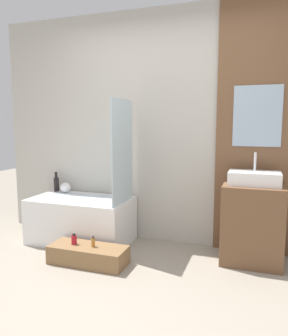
{
  "coord_description": "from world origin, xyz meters",
  "views": [
    {
      "loc": [
        0.95,
        -2.0,
        1.35
      ],
      "look_at": [
        0.01,
        0.72,
        0.96
      ],
      "focal_mm": 35.0,
      "sensor_mm": 36.0,
      "label": 1
    }
  ],
  "objects_px": {
    "sink": "(254,178)",
    "bottle_soap_secondary": "(93,242)",
    "vase_tall_dark": "(56,183)",
    "bottle_soap_primary": "(74,239)",
    "wooden_step_bench": "(88,255)",
    "vase_round_light": "(65,188)",
    "bathtub": "(81,220)"
  },
  "relations": [
    {
      "from": "sink",
      "to": "bottle_soap_secondary",
      "type": "xyz_separation_m",
      "value": [
        -1.43,
        -0.58,
        -0.61
      ]
    },
    {
      "from": "vase_tall_dark",
      "to": "bottle_soap_primary",
      "type": "relative_size",
      "value": 2.27
    },
    {
      "from": "wooden_step_bench",
      "to": "vase_round_light",
      "type": "relative_size",
      "value": 6.14
    },
    {
      "from": "vase_tall_dark",
      "to": "bathtub",
      "type": "bearing_deg",
      "value": -26.58
    },
    {
      "from": "bathtub",
      "to": "vase_tall_dark",
      "type": "xyz_separation_m",
      "value": [
        -0.48,
        0.24,
        0.35
      ]
    },
    {
      "from": "bottle_soap_secondary",
      "to": "wooden_step_bench",
      "type": "bearing_deg",
      "value": 180.0
    },
    {
      "from": "bathtub",
      "to": "bottle_soap_primary",
      "type": "xyz_separation_m",
      "value": [
        0.22,
        -0.52,
        -0.03
      ]
    },
    {
      "from": "vase_round_light",
      "to": "bottle_soap_secondary",
      "type": "relative_size",
      "value": 1.19
    },
    {
      "from": "wooden_step_bench",
      "to": "bottle_soap_secondary",
      "type": "height_order",
      "value": "bottle_soap_secondary"
    },
    {
      "from": "wooden_step_bench",
      "to": "bottle_soap_secondary",
      "type": "distance_m",
      "value": 0.15
    },
    {
      "from": "bathtub",
      "to": "vase_round_light",
      "type": "relative_size",
      "value": 9.09
    },
    {
      "from": "vase_round_light",
      "to": "bathtub",
      "type": "bearing_deg",
      "value": -32.17
    },
    {
      "from": "vase_round_light",
      "to": "bottle_soap_secondary",
      "type": "height_order",
      "value": "vase_round_light"
    },
    {
      "from": "bathtub",
      "to": "bottle_soap_secondary",
      "type": "height_order",
      "value": "bathtub"
    },
    {
      "from": "bathtub",
      "to": "sink",
      "type": "xyz_separation_m",
      "value": [
        1.86,
        0.06,
        0.58
      ]
    },
    {
      "from": "bottle_soap_primary",
      "to": "sink",
      "type": "bearing_deg",
      "value": 19.42
    },
    {
      "from": "bathtub",
      "to": "wooden_step_bench",
      "type": "relative_size",
      "value": 1.48
    },
    {
      "from": "wooden_step_bench",
      "to": "sink",
      "type": "distance_m",
      "value": 1.76
    },
    {
      "from": "sink",
      "to": "bottle_soap_primary",
      "type": "xyz_separation_m",
      "value": [
        -1.64,
        -0.58,
        -0.61
      ]
    },
    {
      "from": "vase_tall_dark",
      "to": "bottle_soap_primary",
      "type": "height_order",
      "value": "vase_tall_dark"
    },
    {
      "from": "vase_tall_dark",
      "to": "bottle_soap_primary",
      "type": "xyz_separation_m",
      "value": [
        0.7,
        -0.76,
        -0.38
      ]
    },
    {
      "from": "sink",
      "to": "vase_tall_dark",
      "type": "relative_size",
      "value": 1.97
    },
    {
      "from": "vase_tall_dark",
      "to": "vase_round_light",
      "type": "xyz_separation_m",
      "value": [
        0.15,
        -0.03,
        -0.04
      ]
    },
    {
      "from": "sink",
      "to": "vase_tall_dark",
      "type": "bearing_deg",
      "value": 175.58
    },
    {
      "from": "bottle_soap_secondary",
      "to": "bottle_soap_primary",
      "type": "bearing_deg",
      "value": 180.0
    },
    {
      "from": "bottle_soap_primary",
      "to": "vase_tall_dark",
      "type": "bearing_deg",
      "value": 132.61
    },
    {
      "from": "bottle_soap_secondary",
      "to": "bathtub",
      "type": "bearing_deg",
      "value": 129.4
    },
    {
      "from": "wooden_step_bench",
      "to": "sink",
      "type": "bearing_deg",
      "value": 21.23
    },
    {
      "from": "vase_round_light",
      "to": "bottle_soap_primary",
      "type": "distance_m",
      "value": 0.98
    },
    {
      "from": "wooden_step_bench",
      "to": "bottle_soap_primary",
      "type": "bearing_deg",
      "value": 180.0
    },
    {
      "from": "vase_tall_dark",
      "to": "bottle_soap_secondary",
      "type": "bearing_deg",
      "value": -39.92
    },
    {
      "from": "sink",
      "to": "bottle_soap_primary",
      "type": "relative_size",
      "value": 4.47
    }
  ]
}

